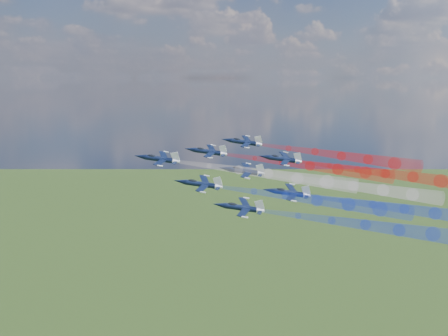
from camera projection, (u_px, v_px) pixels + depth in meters
jet_lead at (159, 159)px, 148.38m from camera, size 15.75×15.18×7.30m
trail_lead at (268, 174)px, 148.03m from camera, size 42.62×27.75×11.25m
jet_inner_left at (201, 184)px, 139.15m from camera, size 15.75×15.18×7.30m
trail_inner_left at (317, 200)px, 138.80m from camera, size 42.62×27.75×11.25m
jet_inner_right at (208, 152)px, 158.59m from camera, size 15.75×15.18×7.30m
trail_inner_right at (310, 166)px, 158.24m from camera, size 42.62×27.75×11.25m
jet_outer_left at (241, 208)px, 130.14m from camera, size 15.75×15.18×7.30m
trail_outer_left at (366, 225)px, 129.79m from camera, size 42.62×27.75×11.25m
jet_center_third at (244, 171)px, 148.34m from camera, size 15.75×15.18×7.30m
trail_center_third at (353, 186)px, 147.99m from camera, size 42.62×27.75×11.25m
jet_outer_right at (244, 142)px, 165.68m from camera, size 15.75×15.18×7.30m
trail_outer_right at (341, 156)px, 165.33m from camera, size 42.62×27.75×11.25m
jet_rear_left at (289, 193)px, 140.50m from camera, size 15.75×15.18×7.30m
trail_rear_left at (404, 209)px, 140.15m from camera, size 42.62×27.75×11.25m
jet_rear_right at (282, 159)px, 157.46m from camera, size 15.75×15.18×7.30m
trail_rear_right at (385, 173)px, 157.11m from camera, size 42.62×27.75×11.25m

